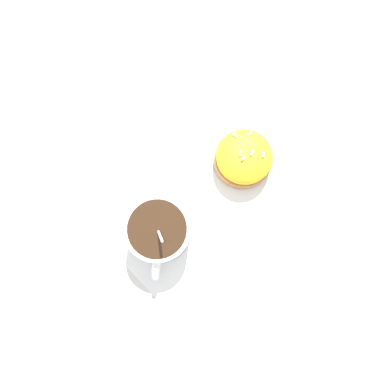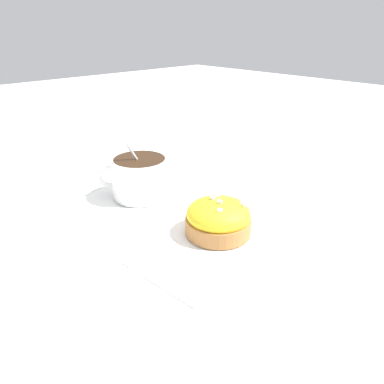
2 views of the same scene
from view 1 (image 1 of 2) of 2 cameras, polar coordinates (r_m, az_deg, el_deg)
ground_plane at (r=0.59m, az=1.09°, el=-0.11°), size 3.00×3.00×0.00m
paper_napkin at (r=0.59m, az=1.09°, el=-0.08°), size 0.34×0.31×0.00m
coffee_cup at (r=0.55m, az=-5.09°, el=-5.94°), size 0.10×0.10×0.09m
frosted_pastry at (r=0.58m, az=7.90°, el=5.18°), size 0.09×0.09×0.05m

